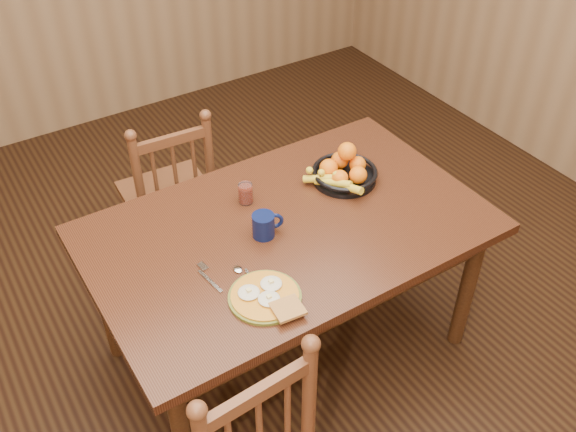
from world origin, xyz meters
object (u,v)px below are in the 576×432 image
dining_table (288,241)px  chair_far (170,195)px  coffee_mug (264,225)px  fruit_bowl (344,172)px  breakfast_plate (266,296)px

dining_table → chair_far: (-0.19, 0.81, -0.21)m
chair_far → coffee_mug: size_ratio=7.07×
dining_table → chair_far: bearing=103.2°
chair_far → fruit_bowl: 0.94m
coffee_mug → dining_table: bearing=-1.2°
dining_table → breakfast_plate: (-0.28, -0.30, 0.10)m
fruit_bowl → dining_table: bearing=-160.7°
chair_far → breakfast_plate: (-0.09, -1.11, 0.30)m
dining_table → coffee_mug: size_ratio=12.00×
chair_far → breakfast_plate: chair_far is taller
dining_table → breakfast_plate: breakfast_plate is taller
dining_table → chair_far: size_ratio=1.70×
chair_far → breakfast_plate: size_ratio=3.22×
coffee_mug → fruit_bowl: bearing=14.9°
chair_far → coffee_mug: chair_far is taller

